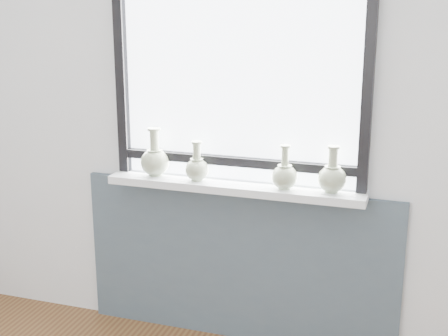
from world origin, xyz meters
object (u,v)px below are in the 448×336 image
(windowsill, at_px, (234,187))
(vase_d, at_px, (332,177))
(vase_a, at_px, (155,160))
(vase_b, at_px, (197,168))
(vase_c, at_px, (285,175))

(windowsill, distance_m, vase_d, 0.50)
(vase_a, relative_size, vase_b, 1.24)
(windowsill, bearing_deg, vase_c, -3.33)
(vase_d, bearing_deg, vase_a, 179.74)
(windowsill, distance_m, vase_a, 0.45)
(vase_a, bearing_deg, windowsill, -1.18)
(windowsill, relative_size, vase_a, 5.23)
(vase_b, bearing_deg, windowsill, 3.54)
(vase_a, distance_m, vase_d, 0.92)
(windowsill, relative_size, vase_c, 6.05)
(vase_b, distance_m, vase_d, 0.68)
(vase_c, xyz_separation_m, vase_d, (0.23, 0.02, 0.01))
(vase_d, bearing_deg, vase_b, -178.60)
(windowsill, xyz_separation_m, vase_b, (-0.19, -0.01, 0.09))
(vase_b, bearing_deg, vase_a, 175.04)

